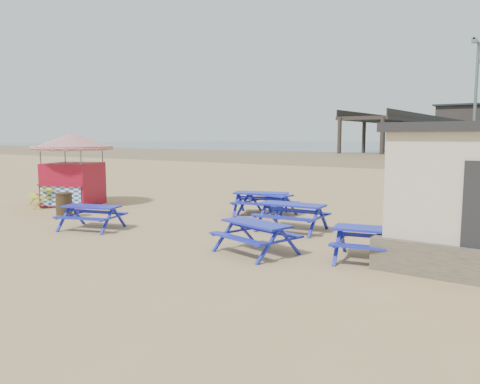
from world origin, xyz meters
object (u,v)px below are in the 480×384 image
Objects in this scene: picnic_table_blue_a at (261,203)px; litter_bin at (64,205)px; picnic_table_yellow at (49,197)px; picnic_table_blue_b at (267,204)px; ice_cream_kiosk at (73,160)px.

litter_bin is at bearing -161.12° from picnic_table_blue_a.
litter_bin is (2.97, -1.37, 0.06)m from picnic_table_yellow.
picnic_table_blue_a reaches higher than picnic_table_blue_b.
ice_cream_kiosk is 3.43m from litter_bin.
picnic_table_blue_a is 7.05m from litter_bin.
picnic_table_blue_b is 8.47m from ice_cream_kiosk.
picnic_table_blue_b is at bearing -6.35° from ice_cream_kiosk.
picnic_table_blue_b is 0.87× the size of picnic_table_yellow.
ice_cream_kiosk is (-7.73, -2.41, 1.48)m from picnic_table_blue_a.
picnic_table_blue_a is 8.96m from picnic_table_yellow.
litter_bin reaches higher than picnic_table_yellow.
picnic_table_blue_a is at bearing -165.30° from picnic_table_blue_b.
litter_bin reaches higher than picnic_table_blue_a.
litter_bin is at bearing 1.54° from picnic_table_yellow.
ice_cream_kiosk reaches higher than picnic_table_blue_b.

